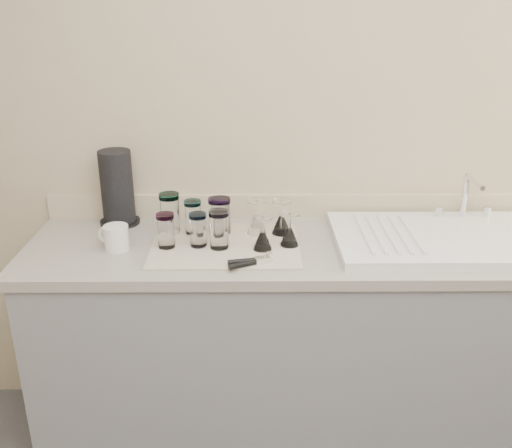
{
  "coord_description": "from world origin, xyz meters",
  "views": [
    {
      "loc": [
        -0.17,
        -0.78,
        1.77
      ],
      "look_at": [
        -0.16,
        1.15,
        1.0
      ],
      "focal_mm": 40.0,
      "sensor_mm": 36.0,
      "label": 1
    }
  ],
  "objects_px": {
    "can_opener": "(250,262)",
    "paper_towel_roll": "(117,189)",
    "tumbler_purple": "(217,215)",
    "tumbler_extra": "(222,215)",
    "white_mug": "(116,237)",
    "goblet_back_right": "(281,222)",
    "tumbler_blue": "(198,230)",
    "tumbler_cyan": "(193,217)",
    "tumbler_lavender": "(219,229)",
    "goblet_back_left": "(257,222)",
    "goblet_front_right": "(289,234)",
    "tumbler_magenta": "(166,230)",
    "sink_unit": "(443,238)",
    "goblet_front_left": "(263,238)",
    "tumbler_teal": "(170,213)"
  },
  "relations": [
    {
      "from": "can_opener",
      "to": "paper_towel_roll",
      "type": "distance_m",
      "value": 0.7
    },
    {
      "from": "tumbler_purple",
      "to": "paper_towel_roll",
      "type": "distance_m",
      "value": 0.43
    },
    {
      "from": "tumbler_purple",
      "to": "tumbler_extra",
      "type": "xyz_separation_m",
      "value": [
        0.02,
        -0.01,
        0.0
      ]
    },
    {
      "from": "white_mug",
      "to": "paper_towel_roll",
      "type": "relative_size",
      "value": 0.45
    },
    {
      "from": "goblet_back_right",
      "to": "can_opener",
      "type": "bearing_deg",
      "value": -113.13
    },
    {
      "from": "tumbler_purple",
      "to": "tumbler_blue",
      "type": "xyz_separation_m",
      "value": [
        -0.06,
        -0.13,
        -0.01
      ]
    },
    {
      "from": "tumbler_cyan",
      "to": "white_mug",
      "type": "relative_size",
      "value": 0.97
    },
    {
      "from": "tumbler_cyan",
      "to": "tumbler_lavender",
      "type": "height_order",
      "value": "tumbler_lavender"
    },
    {
      "from": "tumbler_cyan",
      "to": "tumbler_extra",
      "type": "xyz_separation_m",
      "value": [
        0.11,
        0.0,
        0.01
      ]
    },
    {
      "from": "tumbler_purple",
      "to": "goblet_back_left",
      "type": "xyz_separation_m",
      "value": [
        0.15,
        -0.01,
        -0.03
      ]
    },
    {
      "from": "tumbler_blue",
      "to": "goblet_front_right",
      "type": "distance_m",
      "value": 0.34
    },
    {
      "from": "tumbler_magenta",
      "to": "can_opener",
      "type": "bearing_deg",
      "value": -26.11
    },
    {
      "from": "tumbler_purple",
      "to": "tumbler_lavender",
      "type": "distance_m",
      "value": 0.15
    },
    {
      "from": "goblet_back_right",
      "to": "goblet_front_right",
      "type": "relative_size",
      "value": 1.07
    },
    {
      "from": "sink_unit",
      "to": "goblet_front_left",
      "type": "height_order",
      "value": "sink_unit"
    },
    {
      "from": "tumbler_magenta",
      "to": "tumbler_blue",
      "type": "bearing_deg",
      "value": 4.84
    },
    {
      "from": "tumbler_cyan",
      "to": "goblet_front_right",
      "type": "xyz_separation_m",
      "value": [
        0.37,
        -0.12,
        -0.02
      ]
    },
    {
      "from": "tumbler_teal",
      "to": "goblet_front_right",
      "type": "xyz_separation_m",
      "value": [
        0.46,
        -0.14,
        -0.04
      ]
    },
    {
      "from": "tumbler_magenta",
      "to": "goblet_back_left",
      "type": "relative_size",
      "value": 0.97
    },
    {
      "from": "goblet_front_right",
      "to": "can_opener",
      "type": "bearing_deg",
      "value": -130.94
    },
    {
      "from": "tumbler_extra",
      "to": "tumbler_magenta",
      "type": "bearing_deg",
      "value": -145.38
    },
    {
      "from": "sink_unit",
      "to": "goblet_front_right",
      "type": "relative_size",
      "value": 6.45
    },
    {
      "from": "tumbler_lavender",
      "to": "goblet_back_left",
      "type": "relative_size",
      "value": 1.08
    },
    {
      "from": "tumbler_magenta",
      "to": "goblet_front_left",
      "type": "height_order",
      "value": "tumbler_magenta"
    },
    {
      "from": "tumbler_blue",
      "to": "goblet_back_left",
      "type": "bearing_deg",
      "value": 30.25
    },
    {
      "from": "tumbler_blue",
      "to": "goblet_back_left",
      "type": "xyz_separation_m",
      "value": [
        0.22,
        0.13,
        -0.02
      ]
    },
    {
      "from": "goblet_front_left",
      "to": "can_opener",
      "type": "height_order",
      "value": "goblet_front_left"
    },
    {
      "from": "tumbler_cyan",
      "to": "tumbler_blue",
      "type": "distance_m",
      "value": 0.13
    },
    {
      "from": "tumbler_teal",
      "to": "goblet_front_left",
      "type": "distance_m",
      "value": 0.4
    },
    {
      "from": "goblet_front_left",
      "to": "tumbler_blue",
      "type": "bearing_deg",
      "value": 172.55
    },
    {
      "from": "tumbler_teal",
      "to": "white_mug",
      "type": "relative_size",
      "value": 1.15
    },
    {
      "from": "tumbler_purple",
      "to": "can_opener",
      "type": "xyz_separation_m",
      "value": [
        0.13,
        -0.3,
        -0.06
      ]
    },
    {
      "from": "goblet_front_right",
      "to": "goblet_front_left",
      "type": "bearing_deg",
      "value": -160.39
    },
    {
      "from": "tumbler_magenta",
      "to": "goblet_back_right",
      "type": "height_order",
      "value": "goblet_back_right"
    },
    {
      "from": "tumbler_magenta",
      "to": "paper_towel_roll",
      "type": "relative_size",
      "value": 0.43
    },
    {
      "from": "goblet_back_left",
      "to": "white_mug",
      "type": "relative_size",
      "value": 0.98
    },
    {
      "from": "tumbler_teal",
      "to": "white_mug",
      "type": "distance_m",
      "value": 0.24
    },
    {
      "from": "goblet_front_left",
      "to": "paper_towel_roll",
      "type": "bearing_deg",
      "value": 154.0
    },
    {
      "from": "tumbler_cyan",
      "to": "sink_unit",
      "type": "bearing_deg",
      "value": -5.24
    },
    {
      "from": "tumbler_extra",
      "to": "goblet_front_right",
      "type": "bearing_deg",
      "value": -25.3
    },
    {
      "from": "tumbler_lavender",
      "to": "paper_towel_roll",
      "type": "bearing_deg",
      "value": 147.54
    },
    {
      "from": "tumbler_extra",
      "to": "tumbler_cyan",
      "type": "bearing_deg",
      "value": -179.79
    },
    {
      "from": "sink_unit",
      "to": "tumbler_blue",
      "type": "distance_m",
      "value": 0.93
    },
    {
      "from": "tumbler_magenta",
      "to": "goblet_back_right",
      "type": "distance_m",
      "value": 0.45
    },
    {
      "from": "sink_unit",
      "to": "goblet_back_left",
      "type": "bearing_deg",
      "value": 172.9
    },
    {
      "from": "tumbler_cyan",
      "to": "tumbler_extra",
      "type": "distance_m",
      "value": 0.11
    },
    {
      "from": "tumbler_cyan",
      "to": "goblet_front_right",
      "type": "bearing_deg",
      "value": -18.22
    },
    {
      "from": "tumbler_lavender",
      "to": "white_mug",
      "type": "distance_m",
      "value": 0.38
    },
    {
      "from": "tumbler_lavender",
      "to": "can_opener",
      "type": "height_order",
      "value": "tumbler_lavender"
    },
    {
      "from": "goblet_back_left",
      "to": "white_mug",
      "type": "height_order",
      "value": "goblet_back_left"
    }
  ]
}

